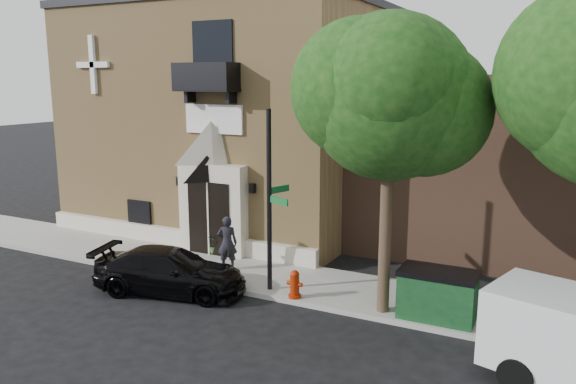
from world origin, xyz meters
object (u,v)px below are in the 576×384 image
(street_sign, at_px, (270,201))
(dumpster, at_px, (438,294))
(pedestrian_near, at_px, (227,243))
(fire_hydrant, at_px, (295,284))
(black_sedan, at_px, (170,271))

(street_sign, xyz_separation_m, dumpster, (4.84, 0.16, -2.02))
(street_sign, height_order, pedestrian_near, street_sign)
(fire_hydrant, height_order, pedestrian_near, pedestrian_near)
(black_sedan, height_order, dumpster, dumpster)
(dumpster, bearing_deg, fire_hydrant, -174.00)
(dumpster, height_order, pedestrian_near, pedestrian_near)
(black_sedan, relative_size, street_sign, 0.86)
(fire_hydrant, distance_m, dumpster, 3.95)
(street_sign, bearing_deg, black_sedan, -135.47)
(dumpster, distance_m, pedestrian_near, 7.00)
(black_sedan, distance_m, street_sign, 3.69)
(street_sign, distance_m, pedestrian_near, 2.91)
(pedestrian_near, bearing_deg, black_sedan, 50.54)
(dumpster, bearing_deg, pedestrian_near, 173.41)
(black_sedan, bearing_deg, fire_hydrant, -88.42)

